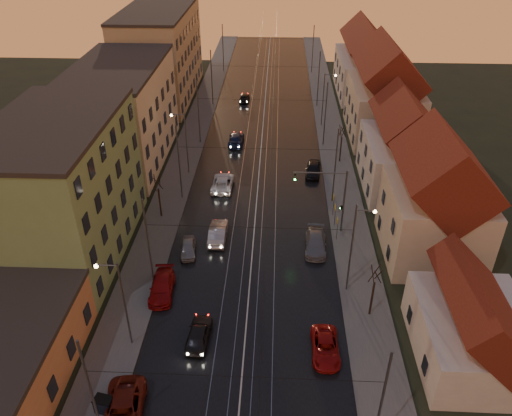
# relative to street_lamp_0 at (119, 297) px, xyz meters

# --- Properties ---
(ground) EXTENTS (160.00, 160.00, 0.00)m
(ground) POSITION_rel_street_lamp_0_xyz_m (9.10, -2.00, -4.89)
(ground) COLOR black
(ground) RESTS_ON ground
(road) EXTENTS (16.00, 120.00, 0.04)m
(road) POSITION_rel_street_lamp_0_xyz_m (9.10, 38.00, -4.87)
(road) COLOR black
(road) RESTS_ON ground
(sidewalk_left) EXTENTS (4.00, 120.00, 0.15)m
(sidewalk_left) POSITION_rel_street_lamp_0_xyz_m (-0.90, 38.00, -4.81)
(sidewalk_left) COLOR #4C4C4C
(sidewalk_left) RESTS_ON ground
(sidewalk_right) EXTENTS (4.00, 120.00, 0.15)m
(sidewalk_right) POSITION_rel_street_lamp_0_xyz_m (19.10, 38.00, -4.81)
(sidewalk_right) COLOR #4C4C4C
(sidewalk_right) RESTS_ON ground
(tram_rail_0) EXTENTS (0.06, 120.00, 0.03)m
(tram_rail_0) POSITION_rel_street_lamp_0_xyz_m (6.90, 38.00, -4.83)
(tram_rail_0) COLOR gray
(tram_rail_0) RESTS_ON road
(tram_rail_1) EXTENTS (0.06, 120.00, 0.03)m
(tram_rail_1) POSITION_rel_street_lamp_0_xyz_m (8.33, 38.00, -4.83)
(tram_rail_1) COLOR gray
(tram_rail_1) RESTS_ON road
(tram_rail_2) EXTENTS (0.06, 120.00, 0.03)m
(tram_rail_2) POSITION_rel_street_lamp_0_xyz_m (9.87, 38.00, -4.83)
(tram_rail_2) COLOR gray
(tram_rail_2) RESTS_ON road
(tram_rail_3) EXTENTS (0.06, 120.00, 0.03)m
(tram_rail_3) POSITION_rel_street_lamp_0_xyz_m (11.30, 38.00, -4.83)
(tram_rail_3) COLOR gray
(tram_rail_3) RESTS_ON road
(apartment_left_1) EXTENTS (10.00, 18.00, 13.00)m
(apartment_left_1) POSITION_rel_street_lamp_0_xyz_m (-8.40, 12.00, 1.61)
(apartment_left_1) COLOR #6B8B59
(apartment_left_1) RESTS_ON ground
(apartment_left_2) EXTENTS (10.00, 20.00, 12.00)m
(apartment_left_2) POSITION_rel_street_lamp_0_xyz_m (-8.40, 32.00, 1.11)
(apartment_left_2) COLOR beige
(apartment_left_2) RESTS_ON ground
(apartment_left_3) EXTENTS (10.00, 24.00, 14.00)m
(apartment_left_3) POSITION_rel_street_lamp_0_xyz_m (-8.40, 56.00, 2.11)
(apartment_left_3) COLOR tan
(apartment_left_3) RESTS_ON ground
(house_right_0) EXTENTS (8.16, 10.20, 5.80)m
(house_right_0) POSITION_rel_street_lamp_0_xyz_m (26.10, 0.00, -1.96)
(house_right_0) COLOR beige
(house_right_0) RESTS_ON ground
(house_right_1) EXTENTS (8.67, 10.20, 10.80)m
(house_right_1) POSITION_rel_street_lamp_0_xyz_m (26.10, 13.00, 0.56)
(house_right_1) COLOR #C3B596
(house_right_1) RESTS_ON ground
(house_right_2) EXTENTS (9.18, 12.24, 9.20)m
(house_right_2) POSITION_rel_street_lamp_0_xyz_m (26.10, 26.00, -0.24)
(house_right_2) COLOR beige
(house_right_2) RESTS_ON ground
(house_right_3) EXTENTS (9.18, 14.28, 11.50)m
(house_right_3) POSITION_rel_street_lamp_0_xyz_m (26.10, 41.00, 0.92)
(house_right_3) COLOR #C3B596
(house_right_3) RESTS_ON ground
(house_right_4) EXTENTS (9.18, 16.32, 10.00)m
(house_right_4) POSITION_rel_street_lamp_0_xyz_m (26.10, 59.00, 0.16)
(house_right_4) COLOR beige
(house_right_4) RESTS_ON ground
(catenary_pole_l_0) EXTENTS (0.16, 0.16, 9.00)m
(catenary_pole_l_0) POSITION_rel_street_lamp_0_xyz_m (0.50, -8.00, -0.39)
(catenary_pole_l_0) COLOR #595B60
(catenary_pole_l_0) RESTS_ON ground
(catenary_pole_r_0) EXTENTS (0.16, 0.16, 9.00)m
(catenary_pole_r_0) POSITION_rel_street_lamp_0_xyz_m (17.70, -8.00, -0.39)
(catenary_pole_r_0) COLOR #595B60
(catenary_pole_r_0) RESTS_ON ground
(catenary_pole_l_1) EXTENTS (0.16, 0.16, 9.00)m
(catenary_pole_l_1) POSITION_rel_street_lamp_0_xyz_m (0.50, 7.00, -0.39)
(catenary_pole_l_1) COLOR #595B60
(catenary_pole_l_1) RESTS_ON ground
(catenary_pole_r_1) EXTENTS (0.16, 0.16, 9.00)m
(catenary_pole_r_1) POSITION_rel_street_lamp_0_xyz_m (17.70, 7.00, -0.39)
(catenary_pole_r_1) COLOR #595B60
(catenary_pole_r_1) RESTS_ON ground
(catenary_pole_l_2) EXTENTS (0.16, 0.16, 9.00)m
(catenary_pole_l_2) POSITION_rel_street_lamp_0_xyz_m (0.50, 22.00, -0.39)
(catenary_pole_l_2) COLOR #595B60
(catenary_pole_l_2) RESTS_ON ground
(catenary_pole_r_2) EXTENTS (0.16, 0.16, 9.00)m
(catenary_pole_r_2) POSITION_rel_street_lamp_0_xyz_m (17.70, 22.00, -0.39)
(catenary_pole_r_2) COLOR #595B60
(catenary_pole_r_2) RESTS_ON ground
(catenary_pole_l_3) EXTENTS (0.16, 0.16, 9.00)m
(catenary_pole_l_3) POSITION_rel_street_lamp_0_xyz_m (0.50, 37.00, -0.39)
(catenary_pole_l_3) COLOR #595B60
(catenary_pole_l_3) RESTS_ON ground
(catenary_pole_r_3) EXTENTS (0.16, 0.16, 9.00)m
(catenary_pole_r_3) POSITION_rel_street_lamp_0_xyz_m (17.70, 37.00, -0.39)
(catenary_pole_r_3) COLOR #595B60
(catenary_pole_r_3) RESTS_ON ground
(catenary_pole_l_4) EXTENTS (0.16, 0.16, 9.00)m
(catenary_pole_l_4) POSITION_rel_street_lamp_0_xyz_m (0.50, 52.00, -0.39)
(catenary_pole_l_4) COLOR #595B60
(catenary_pole_l_4) RESTS_ON ground
(catenary_pole_r_4) EXTENTS (0.16, 0.16, 9.00)m
(catenary_pole_r_4) POSITION_rel_street_lamp_0_xyz_m (17.70, 52.00, -0.39)
(catenary_pole_r_4) COLOR #595B60
(catenary_pole_r_4) RESTS_ON ground
(catenary_pole_l_5) EXTENTS (0.16, 0.16, 9.00)m
(catenary_pole_l_5) POSITION_rel_street_lamp_0_xyz_m (0.50, 70.00, -0.39)
(catenary_pole_l_5) COLOR #595B60
(catenary_pole_l_5) RESTS_ON ground
(catenary_pole_r_5) EXTENTS (0.16, 0.16, 9.00)m
(catenary_pole_r_5) POSITION_rel_street_lamp_0_xyz_m (17.70, 70.00, -0.39)
(catenary_pole_r_5) COLOR #595B60
(catenary_pole_r_5) RESTS_ON ground
(street_lamp_0) EXTENTS (1.75, 0.32, 8.00)m
(street_lamp_0) POSITION_rel_street_lamp_0_xyz_m (0.00, 0.00, 0.00)
(street_lamp_0) COLOR #595B60
(street_lamp_0) RESTS_ON ground
(street_lamp_1) EXTENTS (1.75, 0.32, 8.00)m
(street_lamp_1) POSITION_rel_street_lamp_0_xyz_m (18.21, 8.00, 0.00)
(street_lamp_1) COLOR #595B60
(street_lamp_1) RESTS_ON ground
(street_lamp_2) EXTENTS (1.75, 0.32, 8.00)m
(street_lamp_2) POSITION_rel_street_lamp_0_xyz_m (0.00, 28.00, 0.00)
(street_lamp_2) COLOR #595B60
(street_lamp_2) RESTS_ON ground
(street_lamp_3) EXTENTS (1.75, 0.32, 8.00)m
(street_lamp_3) POSITION_rel_street_lamp_0_xyz_m (18.21, 44.00, 0.00)
(street_lamp_3) COLOR #595B60
(street_lamp_3) RESTS_ON ground
(traffic_light_mast) EXTENTS (5.30, 0.32, 7.20)m
(traffic_light_mast) POSITION_rel_street_lamp_0_xyz_m (17.10, 16.00, -0.29)
(traffic_light_mast) COLOR #595B60
(traffic_light_mast) RESTS_ON ground
(bare_tree_0) EXTENTS (1.09, 1.09, 5.11)m
(bare_tree_0) POSITION_rel_street_lamp_0_xyz_m (-1.09, 18.00, -2.40)
(bare_tree_0) COLOR black
(bare_tree_0) RESTS_ON ground
(bare_tree_1) EXTENTS (1.09, 1.09, 5.11)m
(bare_tree_1) POSITION_rel_street_lamp_0_xyz_m (19.31, 4.00, -2.40)
(bare_tree_1) COLOR black
(bare_tree_1) RESTS_ON ground
(bare_tree_2) EXTENTS (1.09, 1.09, 5.11)m
(bare_tree_2) POSITION_rel_street_lamp_0_xyz_m (19.51, 32.00, -2.40)
(bare_tree_2) COLOR black
(bare_tree_2) RESTS_ON ground
(driving_car_0) EXTENTS (1.94, 4.27, 1.42)m
(driving_car_0) POSITION_rel_street_lamp_0_xyz_m (5.49, 0.60, -4.17)
(driving_car_0) COLOR black
(driving_car_0) RESTS_ON ground
(driving_car_1) EXTENTS (1.69, 4.79, 1.58)m
(driving_car_1) POSITION_rel_street_lamp_0_xyz_m (5.52, 14.22, -4.10)
(driving_car_1) COLOR #A3A3A8
(driving_car_1) RESTS_ON ground
(driving_car_2) EXTENTS (2.52, 5.24, 1.44)m
(driving_car_2) POSITION_rel_street_lamp_0_xyz_m (4.95, 24.57, -4.17)
(driving_car_2) COLOR white
(driving_car_2) RESTS_ON ground
(driving_car_3) EXTENTS (2.08, 5.02, 1.45)m
(driving_car_3) POSITION_rel_street_lamp_0_xyz_m (5.56, 36.95, -4.16)
(driving_car_3) COLOR #151F41
(driving_car_3) RESTS_ON ground
(driving_car_4) EXTENTS (1.73, 3.92, 1.31)m
(driving_car_4) POSITION_rel_street_lamp_0_xyz_m (5.63, 53.72, -4.23)
(driving_car_4) COLOR black
(driving_car_4) RESTS_ON ground
(parked_left_1) EXTENTS (3.26, 5.86, 1.55)m
(parked_left_1) POSITION_rel_street_lamp_0_xyz_m (1.50, -6.56, -4.11)
(parked_left_1) COLOR #611810
(parked_left_1) RESTS_ON ground
(parked_left_2) EXTENTS (2.28, 4.94, 1.40)m
(parked_left_2) POSITION_rel_street_lamp_0_xyz_m (1.50, 5.88, -4.19)
(parked_left_2) COLOR maroon
(parked_left_2) RESTS_ON ground
(parked_left_3) EXTENTS (1.91, 3.77, 1.23)m
(parked_left_3) POSITION_rel_street_lamp_0_xyz_m (2.85, 11.75, -4.27)
(parked_left_3) COLOR #929397
(parked_left_3) RESTS_ON ground
(parked_right_0) EXTENTS (2.10, 4.50, 1.25)m
(parked_right_0) POSITION_rel_street_lamp_0_xyz_m (15.30, -0.27, -4.26)
(parked_right_0) COLOR maroon
(parked_right_0) RESTS_ON ground
(parked_right_1) EXTENTS (2.26, 5.02, 1.43)m
(parked_right_1) POSITION_rel_street_lamp_0_xyz_m (15.30, 13.00, -4.17)
(parked_right_1) COLOR gray
(parked_right_1) RESTS_ON ground
(parked_right_2) EXTENTS (2.28, 4.55, 1.49)m
(parked_right_2) POSITION_rel_street_lamp_0_xyz_m (15.86, 28.39, -4.14)
(parked_right_2) COLOR black
(parked_right_2) RESTS_ON ground
(dumpster) EXTENTS (1.34, 1.03, 1.10)m
(dumpster) POSITION_rel_street_lamp_0_xyz_m (0.05, -6.06, -4.19)
(dumpster) COLOR black
(dumpster) RESTS_ON sidewalk_left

